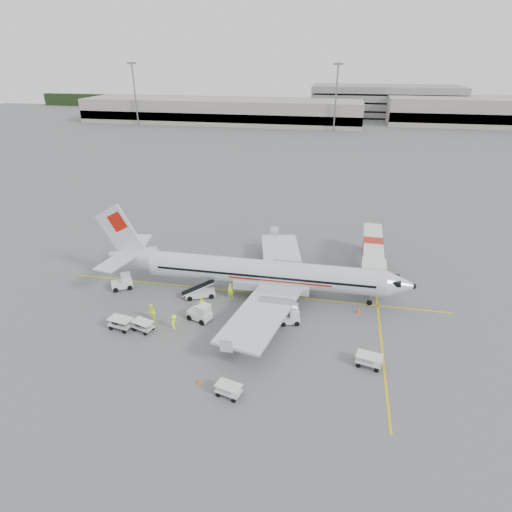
% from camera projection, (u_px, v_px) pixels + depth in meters
% --- Properties ---
extents(ground, '(360.00, 360.00, 0.00)m').
position_uv_depth(ground, '(253.00, 293.00, 49.34)').
color(ground, '#56595B').
extents(stripe_lead, '(44.00, 0.20, 0.01)m').
position_uv_depth(stripe_lead, '(253.00, 293.00, 49.34)').
color(stripe_lead, yellow).
rests_on(stripe_lead, ground).
extents(stripe_cross, '(0.20, 20.00, 0.01)m').
position_uv_depth(stripe_cross, '(382.00, 350.00, 39.75)').
color(stripe_cross, yellow).
rests_on(stripe_cross, ground).
extents(terminal_west, '(110.00, 22.00, 9.00)m').
position_uv_depth(terminal_west, '(221.00, 111.00, 169.74)').
color(terminal_west, gray).
rests_on(terminal_west, ground).
extents(terminal_east, '(90.00, 26.00, 10.00)m').
position_uv_depth(terminal_east, '(509.00, 112.00, 163.23)').
color(terminal_east, gray).
rests_on(terminal_east, ground).
extents(parking_garage, '(62.00, 24.00, 14.00)m').
position_uv_depth(parking_garage, '(385.00, 100.00, 183.68)').
color(parking_garage, slate).
rests_on(parking_garage, ground).
extents(treeline, '(300.00, 3.00, 6.00)m').
position_uv_depth(treeline, '(328.00, 105.00, 203.14)').
color(treeline, black).
rests_on(treeline, ground).
extents(mast_west, '(3.20, 1.20, 22.00)m').
position_uv_depth(mast_west, '(135.00, 95.00, 161.66)').
color(mast_west, slate).
rests_on(mast_west, ground).
extents(mast_center, '(3.20, 1.20, 22.00)m').
position_uv_depth(mast_center, '(336.00, 99.00, 148.31)').
color(mast_center, slate).
rests_on(mast_center, ground).
extents(aircraft, '(34.79, 27.31, 9.56)m').
position_uv_depth(aircraft, '(265.00, 257.00, 46.99)').
color(aircraft, silver).
rests_on(aircraft, ground).
extents(jet_bridge, '(3.50, 16.09, 4.20)m').
position_uv_depth(jet_bridge, '(372.00, 256.00, 53.58)').
color(jet_bridge, silver).
rests_on(jet_bridge, ground).
extents(belt_loader, '(4.75, 3.32, 2.41)m').
position_uv_depth(belt_loader, '(200.00, 287.00, 48.06)').
color(belt_loader, silver).
rests_on(belt_loader, ground).
extents(tug_fore, '(2.29, 1.68, 1.58)m').
position_uv_depth(tug_fore, '(289.00, 316.00, 43.49)').
color(tug_fore, silver).
rests_on(tug_fore, ground).
extents(tug_mid, '(2.75, 2.15, 1.87)m').
position_uv_depth(tug_mid, '(199.00, 312.00, 44.02)').
color(tug_mid, silver).
rests_on(tug_mid, ground).
extents(tug_aft, '(2.71, 2.37, 1.81)m').
position_uv_depth(tug_aft, '(122.00, 282.00, 49.89)').
color(tug_aft, silver).
rests_on(tug_aft, ground).
extents(cart_loaded_a, '(2.54, 1.78, 1.21)m').
position_uv_depth(cart_loaded_a, '(121.00, 324.00, 42.68)').
color(cart_loaded_a, silver).
rests_on(cart_loaded_a, ground).
extents(cart_loaded_b, '(2.37, 1.81, 1.10)m').
position_uv_depth(cart_loaded_b, '(143.00, 326.00, 42.41)').
color(cart_loaded_b, silver).
rests_on(cart_loaded_b, ground).
extents(cart_empty_a, '(2.30, 1.70, 1.07)m').
position_uv_depth(cart_empty_a, '(229.00, 390.00, 34.32)').
color(cart_empty_a, silver).
rests_on(cart_empty_a, ground).
extents(cart_empty_b, '(2.47, 1.77, 1.17)m').
position_uv_depth(cart_empty_b, '(369.00, 361.00, 37.55)').
color(cart_empty_b, silver).
rests_on(cart_empty_b, ground).
extents(cone_nose, '(0.42, 0.42, 0.68)m').
position_uv_depth(cone_nose, '(359.00, 310.00, 45.44)').
color(cone_nose, orange).
rests_on(cone_nose, ground).
extents(cone_port, '(0.35, 0.35, 0.57)m').
position_uv_depth(cone_port, '(291.00, 253.00, 58.68)').
color(cone_port, orange).
rests_on(cone_port, ground).
extents(cone_stbd, '(0.34, 0.34, 0.56)m').
position_uv_depth(cone_stbd, '(199.00, 381.00, 35.66)').
color(cone_stbd, orange).
rests_on(cone_stbd, ground).
extents(crew_a, '(0.76, 0.63, 1.78)m').
position_uv_depth(crew_a, '(231.00, 291.00, 48.02)').
color(crew_a, '#D6F61B').
rests_on(crew_a, ground).
extents(crew_b, '(1.04, 1.14, 1.90)m').
position_uv_depth(crew_b, '(151.00, 312.00, 43.88)').
color(crew_b, '#D6F61B').
rests_on(crew_b, ground).
extents(crew_c, '(0.61, 1.04, 1.59)m').
position_uv_depth(crew_c, '(174.00, 322.00, 42.59)').
color(crew_c, '#D6F61B').
rests_on(crew_c, ground).
extents(crew_d, '(1.04, 0.73, 1.64)m').
position_uv_depth(crew_d, '(202.00, 304.00, 45.59)').
color(crew_d, '#D6F61B').
rests_on(crew_d, ground).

